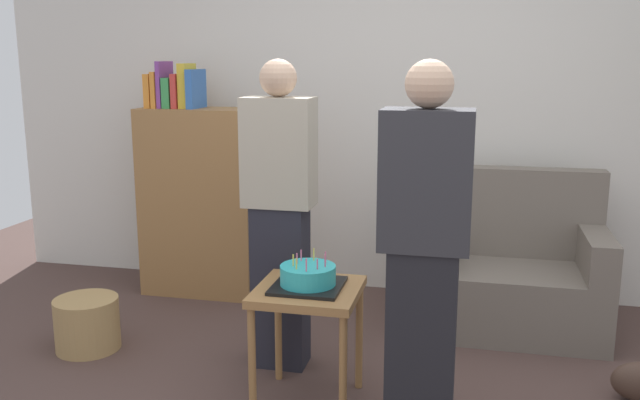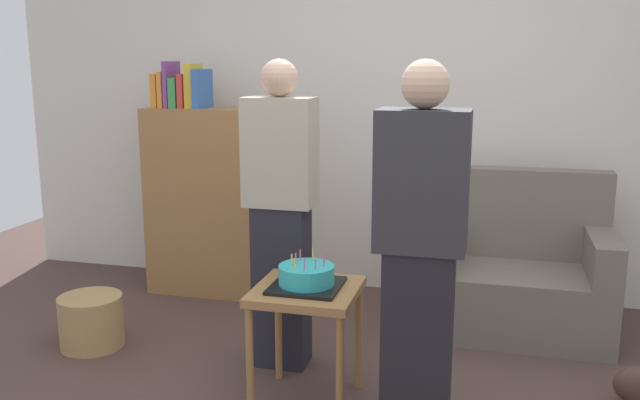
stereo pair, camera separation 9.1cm
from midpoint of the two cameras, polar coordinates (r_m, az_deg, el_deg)
The scene contains 8 objects.
wall_back at distance 4.77m, azimuth 8.52°, elevation 8.26°, with size 6.00×0.10×2.70m, color silver.
couch at distance 4.35m, azimuth 16.58°, elevation -6.00°, with size 1.10×0.70×0.96m.
bookshelf at distance 4.82m, azimuth -8.99°, elevation 0.28°, with size 0.80×0.36×1.61m.
side_table at distance 3.23m, azimuth -0.31°, elevation -8.80°, with size 0.48×0.48×0.58m.
birthday_cake at distance 3.19m, azimuth -0.31°, elevation -6.47°, with size 0.32×0.32×0.17m.
person_blowing_candles at distance 3.56m, azimuth -2.55°, elevation -1.20°, with size 0.36×0.22×1.63m.
person_holding_cake at distance 2.79m, azimuth 9.28°, elevation -5.04°, with size 0.36×0.22×1.63m.
wicker_basket at distance 4.17m, azimuth -17.98°, elevation -9.63°, with size 0.36×0.36×0.30m, color #A88451.
Camera 2 is at (0.55, -2.67, 1.63)m, focal length 38.26 mm.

